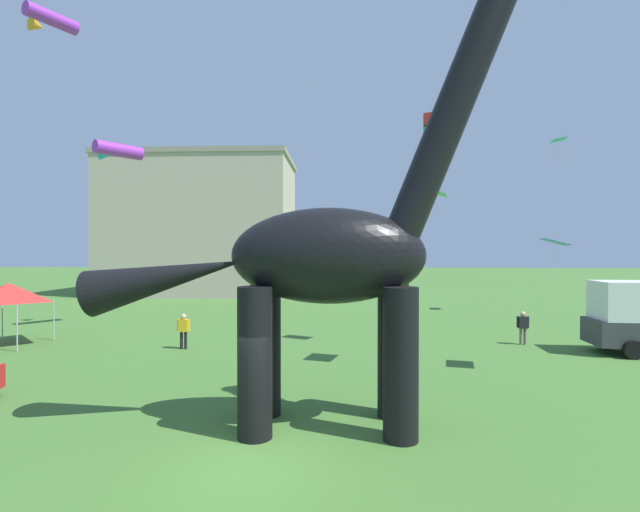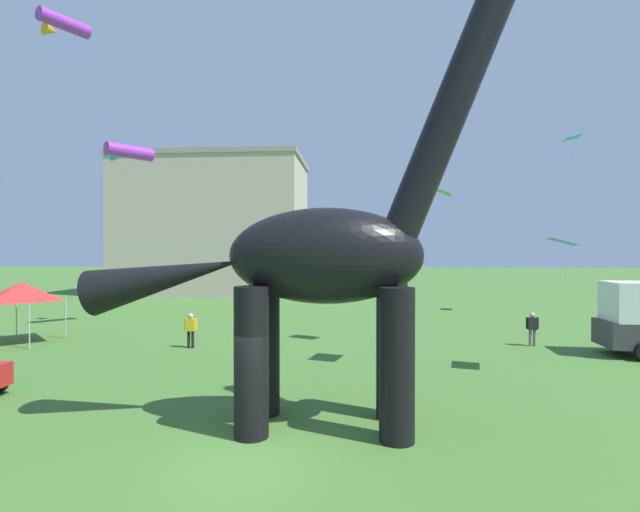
% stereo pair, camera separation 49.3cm
% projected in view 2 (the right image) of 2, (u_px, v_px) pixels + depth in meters
% --- Properties ---
extents(ground_plane, '(240.00, 240.00, 0.00)m').
position_uv_depth(ground_plane, '(245.00, 465.00, 9.88)').
color(ground_plane, '#42702D').
extents(dinosaur_sculpture, '(11.67, 2.47, 12.20)m').
position_uv_depth(dinosaur_sculpture, '(323.00, 256.00, 12.04)').
color(dinosaur_sculpture, black).
rests_on(dinosaur_sculpture, ground_plane).
extents(person_far_spectator, '(0.61, 0.27, 1.62)m').
position_uv_depth(person_far_spectator, '(191.00, 327.00, 21.85)').
color(person_far_spectator, black).
rests_on(person_far_spectator, ground_plane).
extents(person_vendor_side, '(0.60, 0.26, 1.61)m').
position_uv_depth(person_vendor_side, '(532.00, 326.00, 22.28)').
color(person_vendor_side, '#6B6056').
rests_on(person_vendor_side, ground_plane).
extents(festival_canopy_tent, '(3.15, 3.15, 3.00)m').
position_uv_depth(festival_canopy_tent, '(22.00, 291.00, 22.99)').
color(festival_canopy_tent, '#B2B2B7').
rests_on(festival_canopy_tent, ground_plane).
extents(kite_mid_left, '(1.08, 1.08, 1.13)m').
position_uv_depth(kite_mid_left, '(441.00, 125.00, 21.30)').
color(kite_mid_left, red).
extents(kite_trailing, '(1.27, 1.55, 0.41)m').
position_uv_depth(kite_trailing, '(438.00, 191.00, 17.70)').
color(kite_trailing, green).
extents(kite_near_high, '(1.19, 1.45, 1.58)m').
position_uv_depth(kite_near_high, '(573.00, 138.00, 32.40)').
color(kite_near_high, '#19B2B7').
extents(kite_near_low, '(2.80, 2.73, 0.79)m').
position_uv_depth(kite_near_low, '(61.00, 25.00, 25.93)').
color(kite_near_low, purple).
extents(kite_mid_right, '(1.15, 1.39, 1.54)m').
position_uv_depth(kite_mid_right, '(562.00, 242.00, 16.95)').
color(kite_mid_right, '#287AE5').
extents(kite_mid_center, '(2.83, 2.72, 0.80)m').
position_uv_depth(kite_mid_center, '(127.00, 152.00, 27.42)').
color(kite_mid_center, purple).
extents(background_building_block, '(19.07, 11.81, 14.42)m').
position_uv_depth(background_building_block, '(216.00, 226.00, 50.43)').
color(background_building_block, '#B7A893').
rests_on(background_building_block, ground_plane).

